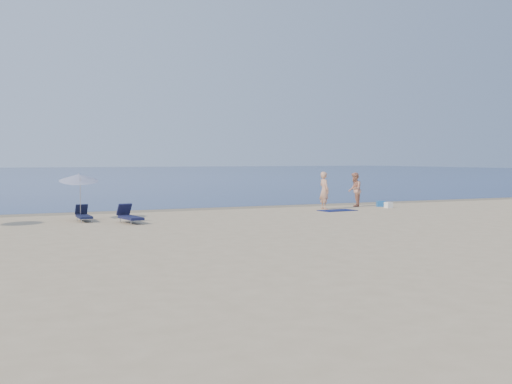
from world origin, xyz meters
The scene contains 10 objects.
sea centered at (0.00, 100.00, 0.00)m, with size 240.00×160.00×0.01m, color #0D1D4E.
wet_sand_strip centered at (0.00, 19.40, 0.00)m, with size 240.00×1.60×0.00m, color #847254.
person_left centered at (3.88, 16.71, 0.95)m, with size 0.70×0.46×1.91m, color tan.
person_right centered at (6.22, 17.48, 0.91)m, with size 0.89×0.69×1.83m, color tan.
beach_towel centered at (3.97, 15.60, 0.02)m, with size 1.80×1.00×0.03m, color #0E1548.
white_bag centered at (7.35, 16.02, 0.15)m, with size 0.35×0.30×0.30m, color white.
blue_cooler centered at (7.50, 16.91, 0.16)m, with size 0.44×0.31×0.31m, color #2061B0.
umbrella_near centered at (-8.40, 16.08, 1.78)m, with size 1.83×1.85×2.11m.
lounger_left centered at (-8.33, 15.40, 0.25)m, with size 0.51×1.53×0.67m.
lounger_right centered at (-6.79, 13.89, 0.27)m, with size 0.76×1.76×0.75m.
Camera 1 is at (-12.81, -11.41, 2.59)m, focal length 45.00 mm.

